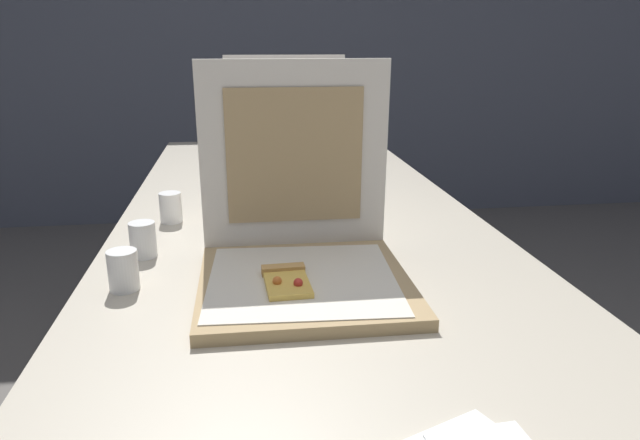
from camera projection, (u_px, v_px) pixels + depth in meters
The scene contains 7 objects.
wall_back at pixel (258, 20), 3.70m from camera, with size 10.00×0.10×2.60m, color slate.
table at pixel (302, 238), 1.46m from camera, with size 0.91×2.45×0.75m.
pizza_box_front at pixel (302, 253), 1.08m from camera, with size 0.38×0.38×0.40m.
pizza_box_middle at pixel (289, 176), 1.67m from camera, with size 0.40×0.49×0.39m.
cup_white_near_center at pixel (143, 240), 1.20m from camera, with size 0.05×0.05×0.07m, color white.
cup_white_near_left at pixel (123, 270), 1.05m from camera, with size 0.05×0.05×0.07m, color white.
cup_white_mid at pixel (171, 208), 1.43m from camera, with size 0.05×0.05×0.07m, color white.
Camera 1 is at (-0.14, -0.70, 1.19)m, focal length 32.66 mm.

